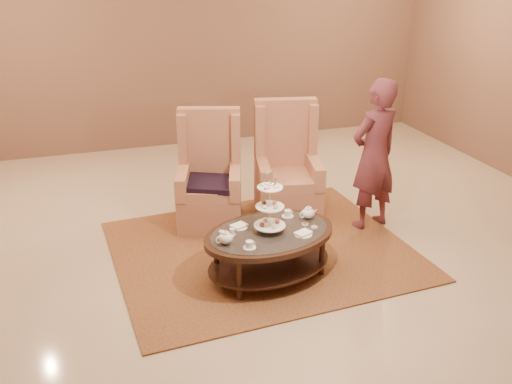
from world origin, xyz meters
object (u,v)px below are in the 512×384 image
object	(u,v)px
armchair_left	(210,186)
armchair_right	(287,177)
person	(374,155)
tea_table	(269,240)

from	to	relation	value
armchair_left	armchair_right	distance (m)	0.93
armchair_right	person	xyz separation A→B (m)	(0.78, -0.64, 0.40)
tea_table	person	bearing A→B (deg)	14.29
person	armchair_right	bearing A→B (deg)	-54.98
armchair_left	person	bearing A→B (deg)	-4.91
tea_table	person	world-z (taller)	person
armchair_left	armchair_right	size ratio (longest dim) A/B	0.97
tea_table	armchair_left	distance (m)	1.40
tea_table	person	xyz separation A→B (m)	(1.47, 0.70, 0.46)
tea_table	armchair_left	world-z (taller)	armchair_left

